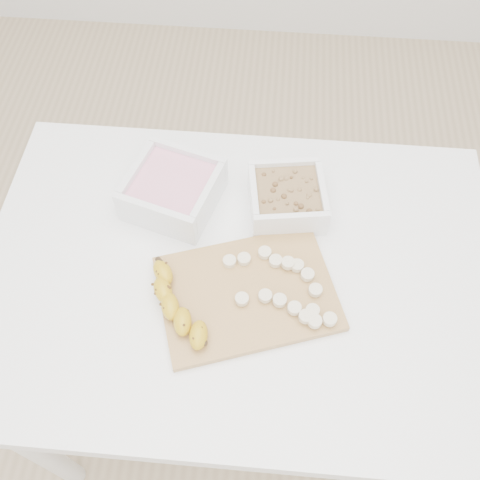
# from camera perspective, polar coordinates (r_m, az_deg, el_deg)

# --- Properties ---
(ground) EXTENTS (3.50, 3.50, 0.00)m
(ground) POSITION_cam_1_polar(r_m,az_deg,el_deg) (1.72, -0.09, -15.47)
(ground) COLOR #C6AD89
(ground) RESTS_ON ground
(table) EXTENTS (1.00, 0.70, 0.75)m
(table) POSITION_cam_1_polar(r_m,az_deg,el_deg) (1.11, -0.13, -5.62)
(table) COLOR white
(table) RESTS_ON ground
(bowl_yogurt) EXTENTS (0.21, 0.21, 0.08)m
(bowl_yogurt) POSITION_cam_1_polar(r_m,az_deg,el_deg) (1.09, -7.16, 5.41)
(bowl_yogurt) COLOR white
(bowl_yogurt) RESTS_ON table
(bowl_granola) EXTENTS (0.17, 0.17, 0.07)m
(bowl_granola) POSITION_cam_1_polar(r_m,az_deg,el_deg) (1.08, 5.04, 4.55)
(bowl_granola) COLOR white
(bowl_granola) RESTS_ON table
(cutting_board) EXTENTS (0.37, 0.32, 0.01)m
(cutting_board) POSITION_cam_1_polar(r_m,az_deg,el_deg) (0.99, 0.76, -5.69)
(cutting_board) COLOR tan
(cutting_board) RESTS_ON table
(banana) EXTENTS (0.12, 0.19, 0.03)m
(banana) POSITION_cam_1_polar(r_m,az_deg,el_deg) (0.96, -6.63, -7.03)
(banana) COLOR #BF9515
(banana) RESTS_ON cutting_board
(banana_slices) EXTENTS (0.21, 0.16, 0.02)m
(banana_slices) POSITION_cam_1_polar(r_m,az_deg,el_deg) (0.98, 4.81, -4.99)
(banana_slices) COLOR beige
(banana_slices) RESTS_ON cutting_board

